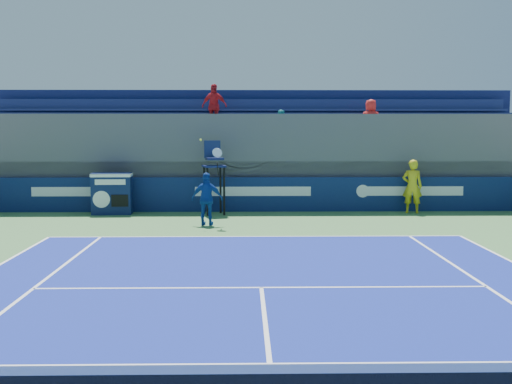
{
  "coord_description": "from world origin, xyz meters",
  "views": [
    {
      "loc": [
        -0.31,
        -4.98,
        2.91
      ],
      "look_at": [
        0.0,
        11.5,
        1.25
      ],
      "focal_mm": 45.0,
      "sensor_mm": 36.0,
      "label": 1
    }
  ],
  "objects_px": {
    "umpire_chair": "(214,169)",
    "tennis_player": "(207,199)",
    "match_clock": "(112,192)",
    "ball_person": "(412,186)"
  },
  "relations": [
    {
      "from": "match_clock",
      "to": "umpire_chair",
      "type": "xyz_separation_m",
      "value": [
        3.43,
        -0.13,
        0.79
      ]
    },
    {
      "from": "tennis_player",
      "to": "umpire_chair",
      "type": "bearing_deg",
      "value": 87.85
    },
    {
      "from": "umpire_chair",
      "to": "tennis_player",
      "type": "relative_size",
      "value": 0.96
    },
    {
      "from": "umpire_chair",
      "to": "tennis_player",
      "type": "distance_m",
      "value": 2.54
    },
    {
      "from": "ball_person",
      "to": "tennis_player",
      "type": "xyz_separation_m",
      "value": [
        -6.81,
        -2.62,
        -0.12
      ]
    },
    {
      "from": "tennis_player",
      "to": "match_clock",
      "type": "bearing_deg",
      "value": 142.43
    },
    {
      "from": "ball_person",
      "to": "match_clock",
      "type": "height_order",
      "value": "ball_person"
    },
    {
      "from": "match_clock",
      "to": "tennis_player",
      "type": "xyz_separation_m",
      "value": [
        3.33,
        -2.57,
        0.06
      ]
    },
    {
      "from": "ball_person",
      "to": "umpire_chair",
      "type": "relative_size",
      "value": 0.74
    },
    {
      "from": "umpire_chair",
      "to": "tennis_player",
      "type": "height_order",
      "value": "tennis_player"
    }
  ]
}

